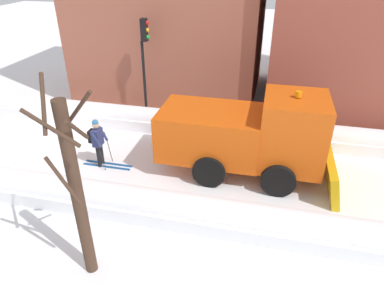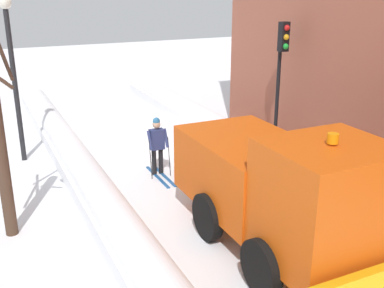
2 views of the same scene
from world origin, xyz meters
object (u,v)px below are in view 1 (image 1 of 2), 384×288
at_px(plow_truck, 249,134).
at_px(skier, 98,140).
at_px(bare_tree_near, 76,190).
at_px(traffic_light_pole, 145,52).

relative_size(plow_truck, skier, 3.31).
distance_m(plow_truck, skier, 5.27).
relative_size(plow_truck, bare_tree_near, 1.22).
xyz_separation_m(traffic_light_pole, bare_tree_near, (8.53, 1.53, -0.74)).
height_order(skier, bare_tree_near, bare_tree_near).
bearing_deg(traffic_light_pole, skier, -5.51).
bearing_deg(bare_tree_near, traffic_light_pole, -169.81).
bearing_deg(plow_truck, bare_tree_near, -31.99).
xyz_separation_m(skier, traffic_light_pole, (-4.11, 0.40, 2.13)).
xyz_separation_m(plow_truck, traffic_light_pole, (-3.32, -4.79, 1.65)).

